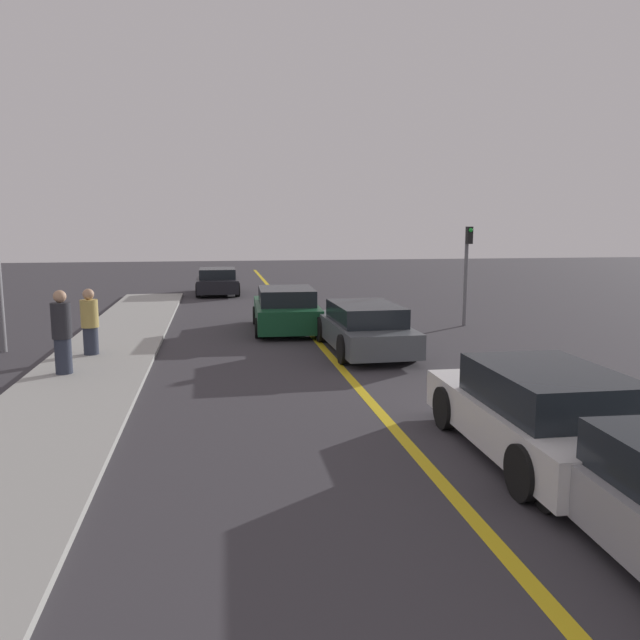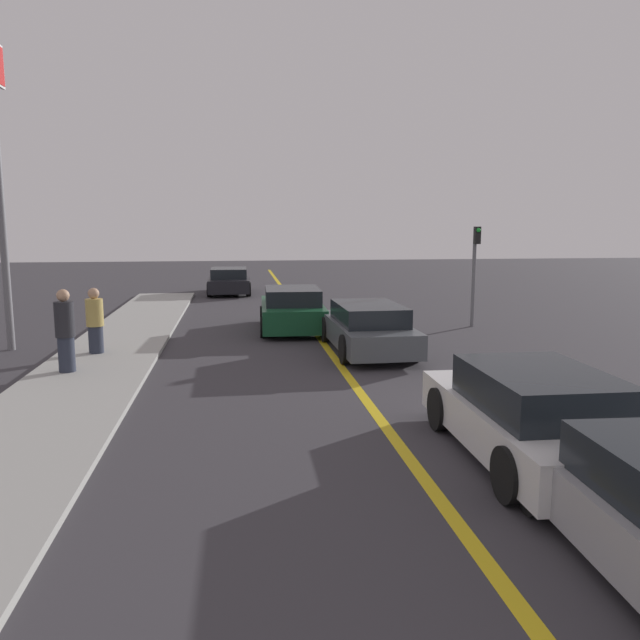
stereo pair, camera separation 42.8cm
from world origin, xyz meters
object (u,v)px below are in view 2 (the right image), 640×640
Objects in this scene: car_ahead_center at (532,415)px; pedestrian_near_curb at (65,331)px; car_far_distant at (367,328)px; pedestrian_mid_group at (95,321)px; car_oncoming_far at (229,281)px; traffic_light at (475,264)px; car_parked_left_lot at (292,310)px.

pedestrian_near_curb is (-7.80, 5.99, 0.36)m from car_ahead_center.
pedestrian_mid_group is (-6.89, 0.21, 0.29)m from car_far_distant.
car_far_distant is at bearing 96.00° from car_ahead_center.
pedestrian_near_curb reaches higher than car_ahead_center.
car_ahead_center reaches higher than car_oncoming_far.
pedestrian_mid_group is at bearing -163.74° from traffic_light.
pedestrian_near_curb is at bearing 143.21° from car_ahead_center.
car_oncoming_far is 2.53× the size of pedestrian_mid_group.
car_parked_left_lot reaches higher than car_far_distant.
car_ahead_center is 2.42× the size of pedestrian_near_curb.
traffic_light is (11.13, 3.25, 1.12)m from pedestrian_mid_group.
car_parked_left_lot is (-1.65, 3.60, 0.02)m from car_far_distant.
car_parked_left_lot is 6.05m from traffic_light.
traffic_light is at bearing 38.17° from car_far_distant.
pedestrian_near_curb is 0.56× the size of traffic_light.
car_ahead_center is 2.68× the size of pedestrian_mid_group.
pedestrian_mid_group is at bearing 134.30° from car_ahead_center.
pedestrian_mid_group reaches higher than car_parked_left_lot.
car_far_distant is 2.59× the size of pedestrian_near_curb.
car_parked_left_lot is at bearing -79.40° from car_oncoming_far.
car_oncoming_far is at bearing 78.32° from pedestrian_near_curb.
car_oncoming_far is (-3.73, 14.44, -0.02)m from car_far_distant.
pedestrian_mid_group is (-5.24, -3.39, 0.27)m from car_parked_left_lot.
traffic_light is at bearing 0.69° from car_parked_left_lot.
pedestrian_near_curb is at bearing -101.92° from car_oncoming_far.
car_ahead_center is 7.82m from car_far_distant.
car_ahead_center is at bearing -85.73° from car_far_distant.
pedestrian_near_curb is 2.02m from pedestrian_mid_group.
car_ahead_center is 22.67m from car_oncoming_far.
pedestrian_near_curb is (-5.43, -5.40, 0.36)m from car_parked_left_lot.
car_parked_left_lot is at bearing 44.82° from pedestrian_near_curb.
pedestrian_near_curb reaches higher than pedestrian_mid_group.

